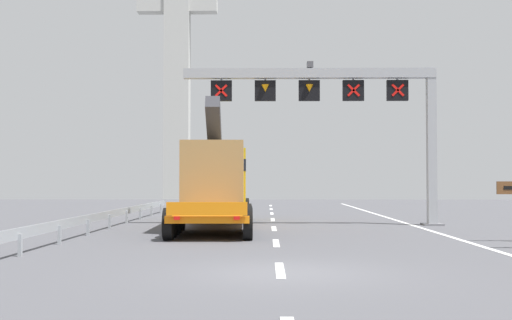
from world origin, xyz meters
TOP-DOWN VIEW (x-y plane):
  - ground at (0.00, 0.00)m, footprint 112.00×112.00m
  - lane_markings at (-0.09, 16.32)m, footprint 0.20×47.23m
  - edge_line_right at (6.20, 12.00)m, footprint 0.20×63.00m
  - overhead_lane_gantry at (2.99, 15.46)m, footprint 11.79×0.90m
  - heavy_haul_truck_orange at (-2.64, 15.17)m, footprint 3.43×14.13m
  - guardrail_left at (-7.03, 12.89)m, footprint 0.13×29.77m
  - bridge_pylon_distant at (-10.51, 58.67)m, footprint 9.00×2.00m

SIDE VIEW (x-z plane):
  - ground at x=0.00m, z-range 0.00..0.00m
  - edge_line_right at x=6.20m, z-range 0.00..0.01m
  - lane_markings at x=-0.09m, z-range 0.00..0.01m
  - guardrail_left at x=-7.03m, z-range 0.18..0.94m
  - heavy_haul_truck_orange at x=-2.64m, z-range -0.66..4.64m
  - overhead_lane_gantry at x=2.99m, z-range 2.08..9.57m
  - bridge_pylon_distant at x=-10.51m, z-range 0.39..35.40m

